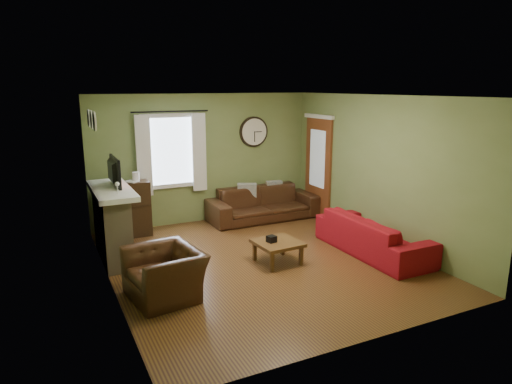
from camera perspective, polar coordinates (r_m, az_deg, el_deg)
name	(u,v)px	position (r m, az deg, el deg)	size (l,w,h in m)	color
floor	(261,261)	(7.39, 0.67, -8.67)	(4.60, 5.20, 0.00)	#59361A
ceiling	(262,96)	(6.86, 0.72, 11.92)	(4.60, 5.20, 0.00)	white
wall_left	(106,198)	(6.35, -18.21, -0.69)	(0.00, 5.20, 2.60)	olive
wall_right	(379,170)	(8.28, 15.09, 2.63)	(0.00, 5.20, 2.60)	olive
wall_back	(204,159)	(9.37, -6.46, 4.18)	(4.60, 0.00, 2.60)	olive
wall_front	(373,228)	(4.90, 14.47, -4.44)	(4.60, 0.00, 2.60)	olive
fireplace	(112,226)	(7.67, -17.55, -4.13)	(0.40, 1.40, 1.10)	tan
firebox	(125,240)	(7.77, -16.03, -5.74)	(0.04, 0.60, 0.55)	black
mantel	(111,190)	(7.53, -17.63, 0.19)	(0.58, 1.60, 0.08)	white
tv	(110,175)	(7.63, -17.76, 2.00)	(0.60, 0.08, 0.35)	black
tv_screen	(115,171)	(7.63, -17.20, 2.47)	(0.02, 0.62, 0.36)	#994C3F
medallion_left	(94,121)	(7.00, -19.54, 8.33)	(0.28, 0.28, 0.03)	white
medallion_mid	(92,120)	(7.34, -19.87, 8.50)	(0.28, 0.28, 0.03)	white
medallion_right	(89,118)	(7.69, -20.17, 8.65)	(0.28, 0.28, 0.03)	white
window_pane	(171,151)	(9.12, -10.61, 5.06)	(1.00, 0.02, 1.30)	silver
curtain_rod	(170,111)	(8.95, -10.65, 9.87)	(0.03, 0.03, 1.50)	black
curtain_left	(144,156)	(8.90, -13.84, 4.38)	(0.28, 0.04, 1.55)	white
curtain_right	(199,152)	(9.19, -7.12, 4.93)	(0.28, 0.04, 1.55)	white
wall_clock	(254,132)	(9.68, -0.24, 7.53)	(0.64, 0.06, 0.64)	white
door	(318,168)	(9.76, 7.77, 3.01)	(0.05, 0.90, 2.10)	brown
bookshelf	(126,210)	(8.75, -15.94, -2.15)	(0.87, 0.37, 1.03)	black
book	(128,187)	(8.56, -15.68, 0.62)	(0.18, 0.25, 0.02)	#56381B
sofa_brown	(263,204)	(9.57, 0.89, -1.45)	(2.30, 0.90, 0.67)	#361E10
pillow_left	(247,193)	(9.61, -1.14, -0.08)	(0.40, 0.12, 0.40)	#9B9D9A
pillow_right	(274,189)	(9.98, 2.25, 0.41)	(0.35, 0.11, 0.35)	#9B9D9A
sofa_red	(373,235)	(7.90, 14.40, -5.20)	(2.18, 0.85, 0.64)	maroon
armchair	(165,274)	(6.24, -11.34, -9.97)	(1.00, 0.87, 0.65)	#361E10
coffee_table	(277,252)	(7.29, 2.70, -7.51)	(0.67, 0.67, 0.36)	#56381B
tissue_box	(272,239)	(7.18, 1.95, -5.93)	(0.13, 0.13, 0.10)	black
wine_glass_a	(118,188)	(7.02, -16.92, 0.44)	(0.06, 0.06, 0.18)	white
wine_glass_b	(117,188)	(7.03, -16.94, 0.46)	(0.06, 0.06, 0.18)	white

